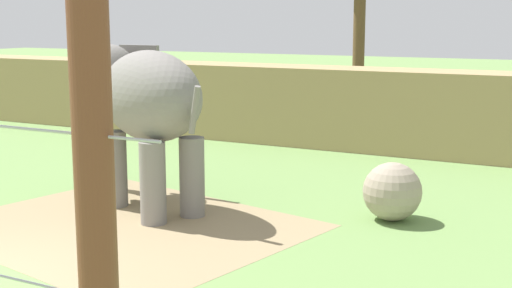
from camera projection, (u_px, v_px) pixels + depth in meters
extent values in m
cube|color=#937F5B|center=(125.00, 226.00, 12.02)|extent=(6.58, 5.84, 0.01)
cube|color=tan|center=(314.00, 105.00, 19.89)|extent=(36.00, 1.80, 2.20)
cylinder|color=gray|center=(115.00, 169.00, 13.23)|extent=(0.45, 0.45, 1.44)
cylinder|color=gray|center=(152.00, 164.00, 13.70)|extent=(0.45, 0.45, 1.44)
cylinder|color=gray|center=(153.00, 183.00, 12.07)|extent=(0.45, 0.45, 1.44)
cylinder|color=gray|center=(192.00, 177.00, 12.55)|extent=(0.45, 0.45, 1.44)
ellipsoid|color=gray|center=(150.00, 96.00, 12.64)|extent=(3.04, 2.45, 1.65)
ellipsoid|color=gray|center=(109.00, 74.00, 13.91)|extent=(1.41, 1.46, 1.19)
cube|color=gray|center=(82.00, 76.00, 13.46)|extent=(0.67, 0.78, 1.13)
cube|color=gray|center=(140.00, 73.00, 14.20)|extent=(0.93, 0.11, 1.13)
cylinder|color=gray|center=(101.00, 94.00, 14.33)|extent=(0.60, 0.51, 0.65)
cylinder|color=gray|center=(99.00, 115.00, 14.51)|extent=(0.45, 0.40, 0.61)
cylinder|color=gray|center=(98.00, 135.00, 14.65)|extent=(0.28, 0.28, 0.57)
cylinder|color=gray|center=(195.00, 110.00, 11.48)|extent=(0.33, 0.23, 0.82)
sphere|color=gray|center=(392.00, 192.00, 12.31)|extent=(1.04, 1.04, 1.04)
cylinder|color=brown|center=(98.00, 262.00, 4.36)|extent=(0.25, 0.25, 4.02)
cylinder|color=brown|center=(359.00, 36.00, 25.92)|extent=(0.44, 0.44, 5.78)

